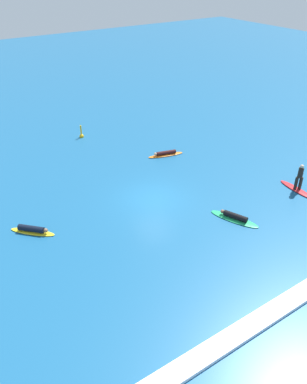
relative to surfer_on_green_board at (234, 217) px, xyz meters
The scene contains 7 objects.
ground_plane 5.35m from the surfer_on_green_board, 120.88° to the left, with size 120.00×120.00×0.00m, color #195684.
surfer_on_green_board is the anchor object (origin of this frame).
surfer_on_orange_board 9.38m from the surfer_on_green_board, 80.90° to the left, with size 2.88×1.26×0.39m.
surfer_on_yellow_board 11.78m from the surfer_on_green_board, 152.56° to the left, with size 2.27×2.33×0.44m.
surfer_on_red_board 5.85m from the surfer_on_green_board, ahead, with size 0.75×2.86×1.93m.
marker_buoy 16.36m from the surfer_on_green_board, 98.81° to the left, with size 0.37×0.37×1.17m.
wave_crest 6.71m from the surfer_on_green_board, 114.15° to the right, with size 16.34×0.90×0.18m, color white.
Camera 1 is at (-11.63, -17.53, 13.59)m, focal length 36.17 mm.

